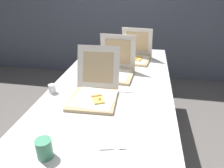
{
  "coord_description": "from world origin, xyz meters",
  "views": [
    {
      "loc": [
        0.28,
        -1.01,
        1.52
      ],
      "look_at": [
        0.02,
        0.42,
        0.8
      ],
      "focal_mm": 32.92,
      "sensor_mm": 36.0,
      "label": 1
    }
  ],
  "objects_px": {
    "table": "(113,87)",
    "cup_white_mid": "(83,75)",
    "pizza_box_middle": "(115,70)",
    "pizza_box_front": "(94,92)",
    "pizza_box_back": "(135,55)",
    "cup_printed_front": "(44,149)",
    "cup_white_far": "(95,65)",
    "napkin_pile": "(111,139)",
    "cup_white_near_left": "(52,89)"
  },
  "relations": [
    {
      "from": "cup_white_mid",
      "to": "napkin_pile",
      "type": "xyz_separation_m",
      "value": [
        0.4,
        -0.76,
        -0.03
      ]
    },
    {
      "from": "cup_white_near_left",
      "to": "pizza_box_front",
      "type": "bearing_deg",
      "value": -3.05
    },
    {
      "from": "cup_printed_front",
      "to": "pizza_box_middle",
      "type": "bearing_deg",
      "value": 80.38
    },
    {
      "from": "pizza_box_middle",
      "to": "napkin_pile",
      "type": "relative_size",
      "value": 1.97
    },
    {
      "from": "cup_white_near_left",
      "to": "cup_white_mid",
      "type": "relative_size",
      "value": 1.0
    },
    {
      "from": "pizza_box_middle",
      "to": "pizza_box_front",
      "type": "bearing_deg",
      "value": -96.56
    },
    {
      "from": "pizza_box_back",
      "to": "cup_white_far",
      "type": "bearing_deg",
      "value": -131.58
    },
    {
      "from": "pizza_box_middle",
      "to": "pizza_box_back",
      "type": "bearing_deg",
      "value": 75.62
    },
    {
      "from": "table",
      "to": "pizza_box_middle",
      "type": "bearing_deg",
      "value": 92.46
    },
    {
      "from": "cup_white_far",
      "to": "cup_white_mid",
      "type": "bearing_deg",
      "value": -99.64
    },
    {
      "from": "table",
      "to": "cup_white_mid",
      "type": "distance_m",
      "value": 0.29
    },
    {
      "from": "cup_printed_front",
      "to": "cup_white_far",
      "type": "bearing_deg",
      "value": 92.45
    },
    {
      "from": "cup_white_near_left",
      "to": "cup_white_mid",
      "type": "height_order",
      "value": "same"
    },
    {
      "from": "pizza_box_back",
      "to": "cup_printed_front",
      "type": "xyz_separation_m",
      "value": [
        -0.33,
        -1.51,
        0.0
      ]
    },
    {
      "from": "table",
      "to": "napkin_pile",
      "type": "height_order",
      "value": "napkin_pile"
    },
    {
      "from": "pizza_box_back",
      "to": "pizza_box_front",
      "type": "bearing_deg",
      "value": -96.09
    },
    {
      "from": "pizza_box_back",
      "to": "cup_printed_front",
      "type": "height_order",
      "value": "pizza_box_back"
    },
    {
      "from": "table",
      "to": "cup_printed_front",
      "type": "xyz_separation_m",
      "value": [
        -0.19,
        -0.9,
        0.1
      ]
    },
    {
      "from": "pizza_box_back",
      "to": "cup_white_near_left",
      "type": "xyz_separation_m",
      "value": [
        -0.58,
        -0.88,
        -0.02
      ]
    },
    {
      "from": "cup_white_mid",
      "to": "cup_white_far",
      "type": "relative_size",
      "value": 1.0
    },
    {
      "from": "cup_white_mid",
      "to": "pizza_box_middle",
      "type": "bearing_deg",
      "value": 23.89
    },
    {
      "from": "pizza_box_front",
      "to": "pizza_box_back",
      "type": "xyz_separation_m",
      "value": [
        0.23,
        0.9,
        0.0
      ]
    },
    {
      "from": "pizza_box_front",
      "to": "cup_printed_front",
      "type": "xyz_separation_m",
      "value": [
        -0.1,
        -0.61,
        0.0
      ]
    },
    {
      "from": "cup_white_near_left",
      "to": "cup_printed_front",
      "type": "relative_size",
      "value": 0.68
    },
    {
      "from": "pizza_box_front",
      "to": "cup_white_near_left",
      "type": "distance_m",
      "value": 0.35
    },
    {
      "from": "pizza_box_front",
      "to": "cup_white_mid",
      "type": "xyz_separation_m",
      "value": [
        -0.19,
        0.33,
        -0.02
      ]
    },
    {
      "from": "pizza_box_front",
      "to": "napkin_pile",
      "type": "bearing_deg",
      "value": -66.83
    },
    {
      "from": "cup_white_near_left",
      "to": "cup_printed_front",
      "type": "bearing_deg",
      "value": -68.27
    },
    {
      "from": "pizza_box_front",
      "to": "cup_white_far",
      "type": "height_order",
      "value": "pizza_box_front"
    },
    {
      "from": "table",
      "to": "pizza_box_middle",
      "type": "distance_m",
      "value": 0.18
    },
    {
      "from": "pizza_box_front",
      "to": "pizza_box_back",
      "type": "bearing_deg",
      "value": 73.26
    },
    {
      "from": "table",
      "to": "cup_white_near_left",
      "type": "bearing_deg",
      "value": -148.03
    },
    {
      "from": "pizza_box_back",
      "to": "napkin_pile",
      "type": "xyz_separation_m",
      "value": [
        -0.03,
        -1.34,
        -0.05
      ]
    },
    {
      "from": "cup_white_far",
      "to": "napkin_pile",
      "type": "xyz_separation_m",
      "value": [
        0.35,
        -1.02,
        -0.03
      ]
    },
    {
      "from": "pizza_box_middle",
      "to": "cup_white_far",
      "type": "distance_m",
      "value": 0.27
    },
    {
      "from": "cup_white_near_left",
      "to": "napkin_pile",
      "type": "height_order",
      "value": "cup_white_near_left"
    },
    {
      "from": "pizza_box_front",
      "to": "pizza_box_back",
      "type": "height_order",
      "value": "pizza_box_front"
    },
    {
      "from": "table",
      "to": "napkin_pile",
      "type": "xyz_separation_m",
      "value": [
        0.12,
        -0.72,
        0.05
      ]
    },
    {
      "from": "cup_white_mid",
      "to": "cup_printed_front",
      "type": "height_order",
      "value": "cup_printed_front"
    },
    {
      "from": "cup_white_far",
      "to": "napkin_pile",
      "type": "height_order",
      "value": "cup_white_far"
    },
    {
      "from": "pizza_box_front",
      "to": "cup_white_far",
      "type": "distance_m",
      "value": 0.6
    },
    {
      "from": "table",
      "to": "pizza_box_front",
      "type": "relative_size",
      "value": 4.66
    },
    {
      "from": "pizza_box_middle",
      "to": "cup_white_far",
      "type": "relative_size",
      "value": 5.13
    },
    {
      "from": "pizza_box_back",
      "to": "cup_white_mid",
      "type": "height_order",
      "value": "pizza_box_back"
    },
    {
      "from": "cup_white_mid",
      "to": "pizza_box_front",
      "type": "bearing_deg",
      "value": -59.53
    },
    {
      "from": "pizza_box_middle",
      "to": "cup_printed_front",
      "type": "relative_size",
      "value": 3.5
    },
    {
      "from": "table",
      "to": "napkin_pile",
      "type": "relative_size",
      "value": 11.41
    },
    {
      "from": "cup_white_far",
      "to": "cup_printed_front",
      "type": "bearing_deg",
      "value": -87.55
    },
    {
      "from": "pizza_box_middle",
      "to": "cup_printed_front",
      "type": "xyz_separation_m",
      "value": [
        -0.18,
        -1.06,
        -0.0
      ]
    },
    {
      "from": "table",
      "to": "cup_white_mid",
      "type": "relative_size",
      "value": 29.81
    }
  ]
}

